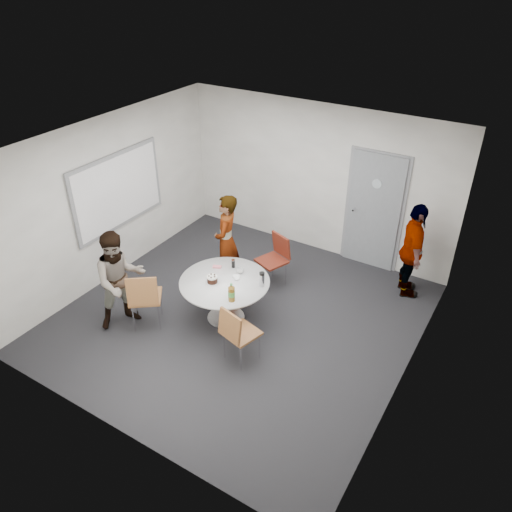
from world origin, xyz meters
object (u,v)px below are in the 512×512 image
Objects in this scene: chair_near_right at (237,331)px; person_right at (412,251)px; table at (226,287)px; whiteboard at (118,191)px; chair_far at (276,255)px; person_left at (120,280)px; door at (374,212)px; chair_near_left at (144,296)px; person_main at (226,241)px.

chair_near_right is 3.14m from person_right.
table is 1.51× the size of chair_near_right.
person_right is at bearing 44.73° from table.
chair_far is (2.45, 0.90, -0.91)m from whiteboard.
door is at bearing -5.76° from person_left.
chair_far is 2.51m from person_left.
person_left reaches higher than chair_far.
door is 2.24× the size of chair_near_left.
chair_near_right is at bearing -18.98° from whiteboard.
whiteboard is 3.25m from chair_near_right.
person_left is at bearing 106.12° from person_right.
person_main is (-0.55, 0.83, 0.20)m from table.
whiteboard is at bearing 72.04° from person_left.
door is at bearing 112.89° from person_main.
person_right reaches higher than chair_far.
door reaches higher than person_right.
door is 2.54m from person_main.
chair_near_left is 1.53m from chair_near_right.
door is 1.60× the size of table.
chair_near_right is 0.57× the size of person_left.
chair_far is (0.15, 1.24, -0.06)m from table.
door is at bearing 94.55° from chair_near_right.
door reaches higher than whiteboard.
whiteboard is 1.44× the size of table.
whiteboard reaches higher than chair_far.
table is (2.31, -0.33, -0.86)m from whiteboard.
person_main reaches higher than chair_far.
whiteboard is at bearing 176.16° from chair_near_right.
whiteboard reaches higher than chair_near_right.
person_main is (1.76, 0.50, -0.66)m from whiteboard.
person_left is (-1.25, -0.84, 0.17)m from table.
table is at bearing -115.61° from door.
table is at bearing 3.93° from chair_near_left.
chair_near_left is (-0.89, -0.77, -0.01)m from table.
chair_near_left is 0.60× the size of person_main.
chair_far is at bearing -3.75° from person_left.
table is (-1.25, -2.62, -0.43)m from door.
whiteboard reaches higher than chair_near_left.
chair_far is at bearing 98.23° from person_main.
person_main is at bearing -135.29° from door.
chair_near_left is at bearing 83.82° from chair_far.
table is 1.52m from person_left.
table is at bearing 11.38° from person_main.
chair_near_left is 1.65m from person_main.
person_main reaches higher than table.
whiteboard is 2.01× the size of chair_near_left.
door reaches higher than chair_far.
person_right is at bearing -18.75° from person_left.
chair_near_left is 0.60× the size of person_right.
door reaches higher than person_main.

